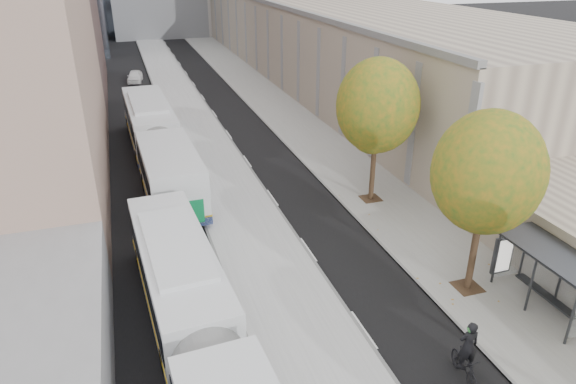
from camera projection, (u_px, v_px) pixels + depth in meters
name	position (u px, v px, depth m)	size (l,w,h in m)	color
bus_platform	(202.00, 140.00, 38.28)	(4.25, 150.00, 0.15)	#ABABAB
sidewalk	(303.00, 131.00, 40.55)	(4.75, 150.00, 0.08)	gray
building_tan	(311.00, 28.00, 67.09)	(18.00, 92.00, 8.00)	gray
bus_shelter	(556.00, 261.00, 19.35)	(1.90, 4.40, 2.53)	#383A3F
tree_c	(488.00, 173.00, 19.23)	(4.20, 4.20, 7.28)	black
tree_d	(378.00, 106.00, 26.90)	(4.40, 4.40, 7.60)	black
bus_near	(201.00, 339.00, 16.32)	(3.56, 17.38, 2.88)	silver
bus_far	(157.00, 141.00, 32.99)	(3.51, 19.44, 3.23)	silver
cyclist	(466.00, 358.00, 16.56)	(0.78, 1.84, 2.28)	black
distant_car	(135.00, 76.00, 55.90)	(1.45, 3.60, 1.23)	white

